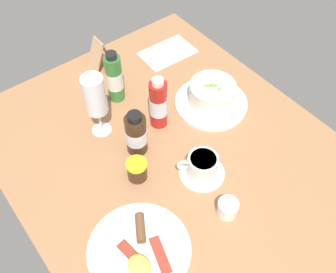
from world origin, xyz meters
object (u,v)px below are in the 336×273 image
wine_glass (95,97)px  porridge_bowl (212,96)px  coffee_cup (202,166)px  breakfast_plate (140,251)px  sauce_bottle_red (158,104)px  creamer_jug (228,208)px  menu_card (101,55)px  sauce_bottle_brown (136,134)px  cutlery_setting (166,52)px  sauce_bottle_green (115,78)px  jam_jar (137,170)px

wine_glass → porridge_bowl: bearing=-110.6°
coffee_cup → breakfast_plate: coffee_cup is taller
porridge_bowl → coffee_cup: size_ratio=1.82×
porridge_bowl → sauce_bottle_red: 17.89cm
creamer_jug → sauce_bottle_red: sauce_bottle_red is taller
creamer_jug → menu_card: (64.44, -4.57, 3.28)cm
sauce_bottle_brown → coffee_cup: bearing=-153.5°
coffee_cup → breakfast_plate: bearing=106.8°
cutlery_setting → breakfast_plate: breakfast_plate is taller
cutlery_setting → creamer_jug: 63.03cm
porridge_bowl → coffee_cup: 25.52cm
coffee_cup → wine_glass: bearing=23.8°
cutlery_setting → sauce_bottle_red: size_ratio=1.09×
porridge_bowl → cutlery_setting: porridge_bowl is taller
wine_glass → sauce_bottle_red: wine_glass is taller
menu_card → sauce_bottle_green: bearing=165.5°
sauce_bottle_red → creamer_jug: bearing=172.1°
creamer_jug → coffee_cup: bearing=-12.4°
wine_glass → breakfast_plate: wine_glass is taller
sauce_bottle_green → creamer_jug: bearing=179.0°
coffee_cup → wine_glass: (29.11, 12.85, 10.19)cm
creamer_jug → menu_card: menu_card is taller
porridge_bowl → coffee_cup: porridge_bowl is taller
creamer_jug → sauce_bottle_brown: bearing=11.0°
porridge_bowl → breakfast_plate: bearing=119.3°
wine_glass → menu_card: 28.13cm
creamer_jug → sauce_bottle_green: (50.14, -0.88, 5.67)cm
cutlery_setting → creamer_jug: (-57.44, 25.88, 2.03)cm
cutlery_setting → jam_jar: size_ratio=3.13×
cutlery_setting → breakfast_plate: bearing=137.2°
creamer_jug → sauce_bottle_red: bearing=-7.9°
coffee_cup → creamer_jug: size_ratio=2.01×
wine_glass → sauce_bottle_brown: (-11.89, -4.27, -7.03)cm
creamer_jug → porridge_bowl: bearing=-35.9°
creamer_jug → sauce_bottle_green: 50.47cm
cutlery_setting → sauce_bottle_green: sauce_bottle_green is taller
porridge_bowl → breakfast_plate: size_ratio=0.92×
sauce_bottle_green → breakfast_plate: size_ratio=0.72×
porridge_bowl → creamer_jug: porridge_bowl is taller
porridge_bowl → cutlery_setting: 28.16cm
porridge_bowl → sauce_bottle_red: bearing=76.8°
breakfast_plate → menu_card: (59.51, -27.35, 4.66)cm
sauce_bottle_brown → sauce_bottle_red: (3.94, -10.47, 1.52)cm
porridge_bowl → coffee_cup: bearing=132.4°
sauce_bottle_red → menu_card: bearing=0.2°
wine_glass → sauce_bottle_brown: size_ratio=1.42×
creamer_jug → menu_card: size_ratio=0.54×
cutlery_setting → sauce_bottle_brown: bearing=131.0°
sauce_bottle_green → sauce_bottle_brown: bearing=161.8°
coffee_cup → creamer_jug: coffee_cup is taller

